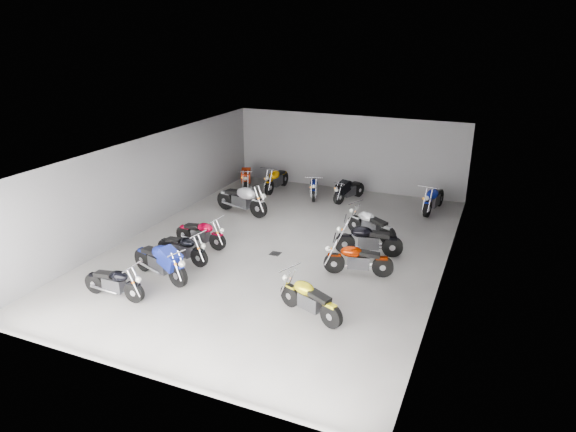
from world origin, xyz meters
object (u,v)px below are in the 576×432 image
at_px(motorcycle_back_b, 276,179).
at_px(motorcycle_left_c, 183,248).
at_px(motorcycle_back_f, 434,199).
at_px(motorcycle_back_c, 314,187).
at_px(motorcycle_left_b, 160,261).
at_px(motorcycle_left_f, 242,199).
at_px(motorcycle_right_d, 358,259).
at_px(motorcycle_left_a, 114,282).
at_px(drain_grate, 275,254).
at_px(motorcycle_back_d, 349,190).
at_px(motorcycle_right_f, 371,224).
at_px(motorcycle_back_a, 247,177).
at_px(motorcycle_left_d, 201,233).
at_px(motorcycle_right_b, 309,299).
at_px(motorcycle_right_e, 368,240).

bearing_deg(motorcycle_back_b, motorcycle_left_c, 94.10).
bearing_deg(motorcycle_back_f, motorcycle_back_c, 10.30).
bearing_deg(motorcycle_left_b, motorcycle_left_f, -159.09).
bearing_deg(motorcycle_left_f, motorcycle_right_d, 71.09).
relative_size(motorcycle_left_a, motorcycle_left_b, 0.86).
relative_size(drain_grate, motorcycle_back_f, 0.15).
bearing_deg(motorcycle_right_d, motorcycle_left_a, 111.86).
distance_m(motorcycle_left_f, motorcycle_back_d, 4.47).
bearing_deg(motorcycle_back_c, motorcycle_left_f, 39.11).
bearing_deg(motorcycle_right_f, motorcycle_left_a, 166.91).
height_order(motorcycle_left_f, motorcycle_back_d, motorcycle_left_f).
bearing_deg(motorcycle_right_f, motorcycle_back_a, 86.79).
distance_m(motorcycle_left_f, motorcycle_back_b, 3.16).
bearing_deg(motorcycle_left_a, motorcycle_left_f, 179.62).
height_order(motorcycle_left_d, motorcycle_back_d, motorcycle_back_d).
relative_size(drain_grate, motorcycle_left_b, 0.15).
relative_size(motorcycle_left_d, motorcycle_right_f, 1.02).
relative_size(motorcycle_left_b, motorcycle_right_b, 1.16).
bearing_deg(motorcycle_back_f, motorcycle_back_b, 8.07).
bearing_deg(motorcycle_left_b, motorcycle_right_f, 154.90).
xyz_separation_m(motorcycle_back_a, motorcycle_back_f, (7.93, 0.12, 0.00)).
bearing_deg(motorcycle_back_f, motorcycle_left_c, 59.47).
relative_size(drain_grate, motorcycle_right_b, 0.17).
bearing_deg(motorcycle_left_c, motorcycle_back_f, 148.83).
relative_size(motorcycle_left_a, motorcycle_back_c, 1.03).
distance_m(motorcycle_left_a, motorcycle_left_c, 2.56).
height_order(motorcycle_left_c, motorcycle_left_d, motorcycle_left_c).
relative_size(motorcycle_right_f, motorcycle_back_f, 0.88).
relative_size(motorcycle_left_a, motorcycle_right_d, 0.95).
relative_size(motorcycle_left_b, motorcycle_back_c, 1.21).
height_order(motorcycle_left_c, motorcycle_back_a, motorcycle_back_a).
height_order(motorcycle_left_a, motorcycle_back_a, motorcycle_back_a).
bearing_deg(motorcycle_right_d, motorcycle_left_d, 77.25).
bearing_deg(motorcycle_right_f, motorcycle_back_d, 51.95).
distance_m(motorcycle_left_d, motorcycle_left_f, 3.28).
relative_size(motorcycle_left_d, motorcycle_right_b, 1.02).
bearing_deg(motorcycle_left_b, motorcycle_right_e, 144.70).
distance_m(motorcycle_right_f, motorcycle_back_b, 6.24).
xyz_separation_m(motorcycle_right_b, motorcycle_back_d, (-1.70, 8.93, -0.01)).
height_order(motorcycle_left_a, motorcycle_right_b, motorcycle_right_b).
bearing_deg(motorcycle_right_e, motorcycle_left_c, 105.70).
xyz_separation_m(motorcycle_back_b, motorcycle_back_d, (3.27, -0.11, -0.04)).
xyz_separation_m(motorcycle_right_b, motorcycle_back_a, (-6.27, 8.80, 0.03)).
relative_size(drain_grate, motorcycle_left_c, 0.17).
bearing_deg(motorcycle_left_a, motorcycle_left_c, 171.01).
relative_size(motorcycle_right_d, motorcycle_back_c, 1.09).
height_order(motorcycle_left_c, motorcycle_right_f, motorcycle_right_f).
bearing_deg(motorcycle_left_c, motorcycle_right_f, 139.24).
bearing_deg(motorcycle_back_c, motorcycle_left_b, 61.40).
distance_m(motorcycle_left_b, motorcycle_right_f, 6.98).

